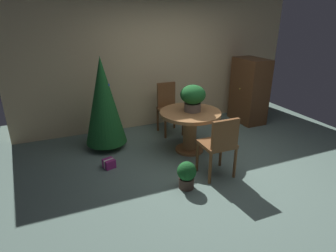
% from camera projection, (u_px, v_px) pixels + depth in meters
% --- Properties ---
extents(ground_plane, '(6.60, 6.60, 0.00)m').
position_uv_depth(ground_plane, '(212.00, 167.00, 4.49)').
color(ground_plane, slate).
extents(back_wall_panel, '(6.00, 0.10, 2.60)m').
position_uv_depth(back_wall_panel, '(160.00, 63.00, 5.90)').
color(back_wall_panel, beige).
rests_on(back_wall_panel, ground_plane).
extents(round_dining_table, '(1.04, 1.04, 0.73)m').
position_uv_depth(round_dining_table, '(190.00, 123.00, 4.86)').
color(round_dining_table, '#9E6B3D').
rests_on(round_dining_table, ground_plane).
extents(flower_vase, '(0.42, 0.42, 0.45)m').
position_uv_depth(flower_vase, '(193.00, 96.00, 4.71)').
color(flower_vase, '#665B51').
rests_on(flower_vase, round_dining_table).
extents(wooden_chair_far, '(0.42, 0.46, 1.00)m').
position_uv_depth(wooden_chair_far, '(168.00, 106.00, 5.66)').
color(wooden_chair_far, brown).
rests_on(wooden_chair_far, ground_plane).
extents(wooden_chair_near, '(0.46, 0.43, 0.94)m').
position_uv_depth(wooden_chair_near, '(220.00, 143.00, 4.05)').
color(wooden_chair_near, brown).
rests_on(wooden_chair_near, ground_plane).
extents(holiday_tree, '(0.72, 0.72, 1.63)m').
position_uv_depth(holiday_tree, '(103.00, 101.00, 4.86)').
color(holiday_tree, brown).
rests_on(holiday_tree, ground_plane).
extents(gift_box_purple, '(0.20, 0.20, 0.14)m').
position_uv_depth(gift_box_purple, '(109.00, 163.00, 4.47)').
color(gift_box_purple, '#9E287A').
rests_on(gift_box_purple, ground_plane).
extents(wooden_cabinet, '(0.51, 0.80, 1.39)m').
position_uv_depth(wooden_cabinet, '(249.00, 91.00, 6.20)').
color(wooden_cabinet, brown).
rests_on(wooden_cabinet, ground_plane).
extents(potted_plant, '(0.27, 0.27, 0.40)m').
position_uv_depth(potted_plant, '(187.00, 174.00, 3.90)').
color(potted_plant, '#4C382D').
rests_on(potted_plant, ground_plane).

